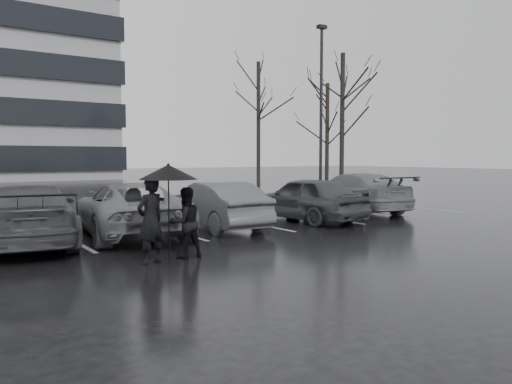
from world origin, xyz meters
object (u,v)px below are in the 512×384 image
at_px(car_main, 306,199).
at_px(tree_east, 342,124).
at_px(car_east, 353,193).
at_px(lamp_post, 321,121).
at_px(car_west_a, 215,205).
at_px(tree_ne, 327,136).
at_px(pedestrian_left, 150,220).
at_px(pedestrian_right, 185,223).
at_px(tree_north, 258,125).
at_px(car_west_b, 130,209).
at_px(car_west_c, 31,215).

bearing_deg(car_main, tree_east, -143.92).
xyz_separation_m(car_east, lamp_post, (2.30, 4.50, 3.07)).
distance_m(car_west_a, tree_east, 15.64).
distance_m(car_main, tree_ne, 17.50).
xyz_separation_m(car_main, tree_ne, (12.11, 12.33, 2.76)).
distance_m(pedestrian_left, tree_east, 20.40).
distance_m(pedestrian_left, pedestrian_right, 0.85).
distance_m(car_main, tree_north, 17.93).
bearing_deg(car_west_a, tree_ne, -140.70).
height_order(pedestrian_left, tree_north, tree_north).
relative_size(car_main, car_west_b, 0.84).
distance_m(car_west_a, tree_north, 19.61).
bearing_deg(tree_ne, car_main, -134.47).
bearing_deg(car_east, lamp_post, -108.48).
xyz_separation_m(car_east, tree_north, (5.37, 14.28, 3.50)).
relative_size(lamp_post, tree_north, 0.98).
bearing_deg(pedestrian_right, tree_east, -145.54).
distance_m(pedestrian_right, lamp_post, 14.81).
distance_m(car_west_b, tree_ne, 21.79).
bearing_deg(lamp_post, car_west_b, -155.49).
bearing_deg(tree_ne, car_west_c, -149.25).
bearing_deg(tree_north, car_west_c, -138.20).
distance_m(car_main, pedestrian_right, 6.80).
bearing_deg(pedestrian_right, lamp_post, -144.78).
height_order(car_west_c, lamp_post, lamp_post).
height_order(car_main, lamp_post, lamp_post).
distance_m(car_west_c, lamp_post, 15.26).
height_order(car_west_b, car_east, car_east).
distance_m(car_west_c, tree_east, 20.05).
bearing_deg(car_west_c, tree_north, -128.38).
bearing_deg(tree_north, tree_east, -81.87).
bearing_deg(car_west_c, car_east, -165.66).
relative_size(car_west_b, car_east, 0.99).
relative_size(car_west_c, pedestrian_left, 2.89).
bearing_deg(car_main, lamp_post, -139.78).
bearing_deg(lamp_post, pedestrian_left, -144.17).
xyz_separation_m(car_east, tree_ne, (8.87, 11.28, 2.75)).
bearing_deg(pedestrian_left, car_main, -173.05).
bearing_deg(car_east, tree_ne, -119.56).
relative_size(car_west_c, tree_north, 0.59).
bearing_deg(car_west_a, car_east, -171.36).
height_order(car_east, lamp_post, lamp_post).
bearing_deg(car_west_c, car_west_a, -169.61).
height_order(lamp_post, tree_north, tree_north).
height_order(car_west_b, lamp_post, lamp_post).
xyz_separation_m(car_main, car_west_a, (-3.33, 0.19, -0.05)).
bearing_deg(pedestrian_left, lamp_post, -163.50).
height_order(car_west_b, tree_ne, tree_ne).
distance_m(car_west_a, lamp_post, 10.83).
xyz_separation_m(car_west_a, car_east, (6.57, 0.87, 0.06)).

